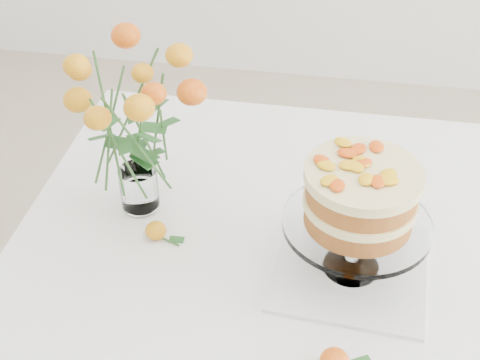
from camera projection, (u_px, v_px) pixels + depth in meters
name	position (u px, v px, depth m)	size (l,w,h in m)	color
table	(366.00, 264.00, 1.39)	(1.43, 0.93, 0.76)	tan
napkin	(350.00, 269.00, 1.26)	(0.28, 0.28, 0.01)	white
cake_stand	(360.00, 202.00, 1.16)	(0.27, 0.27, 0.24)	white
rose_vase	(130.00, 114.00, 1.27)	(0.28, 0.28, 0.40)	white
loose_rose_near	(156.00, 230.00, 1.32)	(0.07, 0.04, 0.04)	#FFA416
stray_petal_a	(307.00, 262.00, 1.28)	(0.03, 0.02, 0.00)	yellow
stray_petal_b	(359.00, 284.00, 1.23)	(0.03, 0.02, 0.00)	yellow
stray_petal_c	(380.00, 303.00, 1.20)	(0.03, 0.02, 0.00)	yellow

